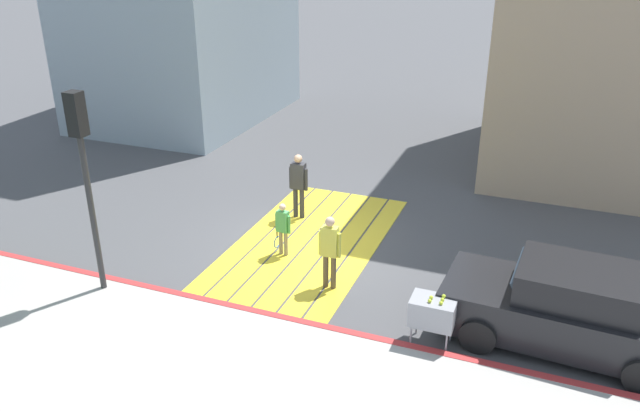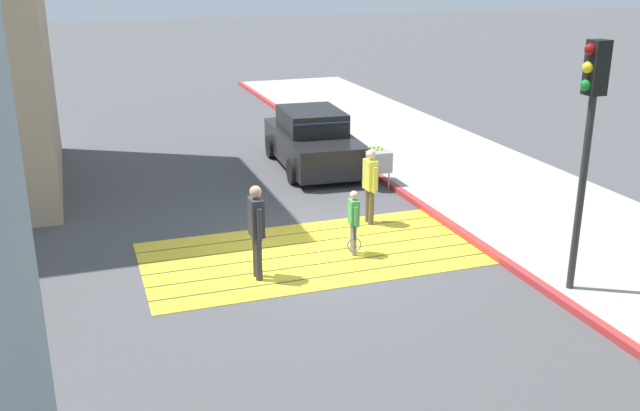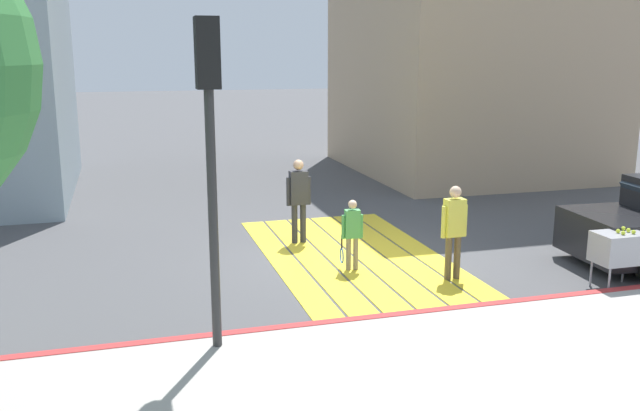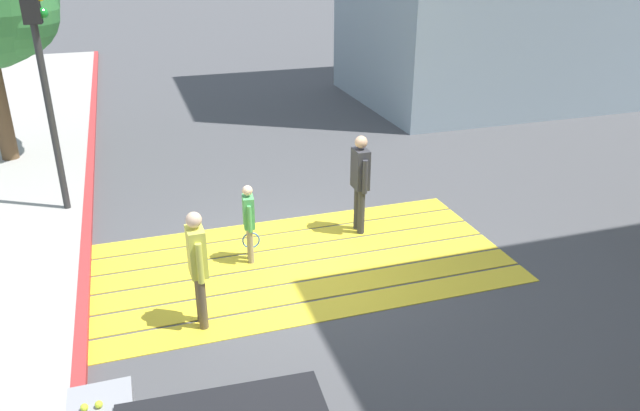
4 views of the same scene
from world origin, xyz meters
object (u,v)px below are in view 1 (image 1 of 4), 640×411
(car_parked_near_curb, at_px, (567,309))
(pedestrian_child_with_racket, at_px, (283,226))
(pedestrian_adult_lead, at_px, (298,181))
(pedestrian_adult_trailing, at_px, (330,247))
(traffic_light_corner, at_px, (83,154))
(tennis_ball_cart, at_px, (433,312))

(car_parked_near_curb, height_order, pedestrian_child_with_racket, car_parked_near_curb)
(pedestrian_adult_lead, xyz_separation_m, pedestrian_adult_trailing, (-2.97, -1.96, -0.05))
(pedestrian_adult_trailing, bearing_deg, pedestrian_adult_lead, 33.42)
(pedestrian_adult_trailing, height_order, pedestrian_child_with_racket, pedestrian_adult_trailing)
(pedestrian_adult_lead, relative_size, pedestrian_adult_trailing, 1.06)
(traffic_light_corner, height_order, pedestrian_adult_trailing, traffic_light_corner)
(tennis_ball_cart, distance_m, pedestrian_adult_lead, 6.02)
(pedestrian_adult_trailing, distance_m, pedestrian_child_with_racket, 1.80)
(traffic_light_corner, distance_m, pedestrian_adult_trailing, 5.12)
(traffic_light_corner, relative_size, pedestrian_adult_trailing, 2.59)
(car_parked_near_curb, bearing_deg, pedestrian_child_with_racket, 78.58)
(traffic_light_corner, height_order, pedestrian_adult_lead, traffic_light_corner)
(tennis_ball_cart, relative_size, pedestrian_adult_trailing, 0.62)
(car_parked_near_curb, relative_size, pedestrian_adult_lead, 2.54)
(pedestrian_child_with_racket, bearing_deg, tennis_ball_cart, -118.69)
(traffic_light_corner, relative_size, pedestrian_adult_lead, 2.45)
(car_parked_near_curb, relative_size, tennis_ball_cart, 4.32)
(pedestrian_adult_trailing, bearing_deg, car_parked_near_curb, -93.37)
(traffic_light_corner, height_order, pedestrian_child_with_racket, traffic_light_corner)
(tennis_ball_cart, bearing_deg, traffic_light_corner, 95.78)
(car_parked_near_curb, height_order, pedestrian_adult_lead, pedestrian_adult_lead)
(car_parked_near_curb, xyz_separation_m, tennis_ball_cart, (-0.90, 2.23, -0.04))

